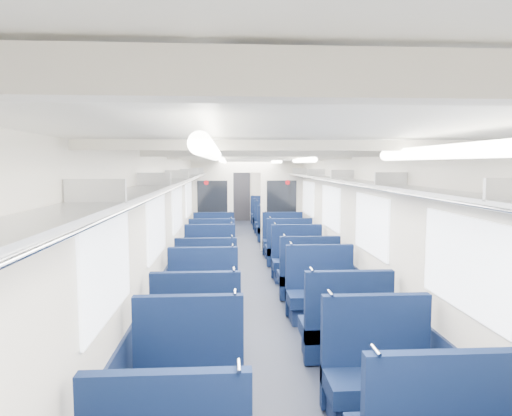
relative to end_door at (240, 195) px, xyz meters
name	(u,v)px	position (x,y,z in m)	size (l,w,h in m)	color
floor	(253,277)	(0.00, -8.94, -1.00)	(2.80, 18.00, 0.01)	black
ceiling	(253,157)	(0.00, -8.94, 1.35)	(2.80, 18.00, 0.01)	silver
wall_left	(180,218)	(-1.40, -8.94, 0.18)	(0.02, 18.00, 2.35)	beige
dado_left	(182,261)	(-1.39, -8.94, -0.65)	(0.03, 17.90, 0.70)	#0F1934
wall_right	(325,217)	(1.40, -8.94, 0.18)	(0.02, 18.00, 2.35)	beige
dado_right	(323,259)	(1.39, -8.94, -0.65)	(0.03, 17.90, 0.70)	#0F1934
wall_far	(240,191)	(0.00, 0.06, 0.18)	(2.80, 0.02, 2.35)	beige
luggage_rack_left	(189,177)	(-1.21, -8.94, 0.97)	(0.36, 17.40, 0.18)	#B2B5BA
luggage_rack_right	(316,176)	(1.21, -8.94, 0.97)	(0.36, 17.40, 0.18)	#B2B5BA
windows	(254,207)	(0.00, -9.40, 0.42)	(2.78, 15.60, 0.75)	white
ceiling_fittings	(254,160)	(0.00, -9.20, 1.29)	(2.70, 16.06, 0.11)	beige
end_door	(240,195)	(0.00, 0.00, 0.00)	(0.75, 0.06, 2.00)	black
bulkhead	(247,203)	(0.00, -6.21, 0.23)	(2.80, 0.10, 2.35)	beige
seat_6	(188,381)	(-0.83, -13.78, -0.67)	(0.97, 0.54, 1.09)	#0D1B3F
seat_7	(379,380)	(0.83, -13.86, -0.67)	(0.97, 0.54, 1.09)	#0D1B3F
seat_8	(197,332)	(-0.83, -12.65, -0.67)	(0.97, 0.54, 1.09)	#0D1B3F
seat_9	(345,331)	(0.83, -12.70, -0.67)	(0.97, 0.54, 1.09)	#0D1B3F
seat_10	(203,301)	(-0.83, -11.48, -0.67)	(0.97, 0.54, 1.09)	#0D1B3F
seat_11	(321,297)	(0.83, -11.39, -0.67)	(0.97, 0.54, 1.09)	#0D1B3F
seat_12	(207,281)	(-0.83, -10.43, -0.67)	(0.97, 0.54, 1.09)	#0D1B3F
seat_13	(308,278)	(0.83, -10.37, -0.67)	(0.97, 0.54, 1.09)	#0D1B3F
seat_14	(210,263)	(-0.83, -9.09, -0.67)	(0.97, 0.54, 1.09)	#0D1B3F
seat_15	(297,263)	(0.83, -9.22, -0.67)	(0.97, 0.54, 1.09)	#0D1B3F
seat_16	(212,251)	(-0.83, -7.93, -0.67)	(0.97, 0.54, 1.09)	#0D1B3F
seat_17	(289,250)	(0.83, -7.96, -0.67)	(0.97, 0.54, 1.09)	#0D1B3F
seat_18	(214,243)	(-0.83, -6.92, -0.67)	(0.97, 0.54, 1.09)	#0D1B3F
seat_19	(283,243)	(0.83, -6.97, -0.67)	(0.97, 0.54, 1.09)	#0D1B3F
seat_20	(216,231)	(-0.83, -4.92, -0.67)	(0.97, 0.54, 1.09)	#0D1B3F
seat_21	(274,230)	(0.83, -4.86, -0.67)	(0.97, 0.54, 1.09)	#0D1B3F
seat_22	(217,225)	(-0.83, -3.64, -0.67)	(0.97, 0.54, 1.09)	#0D1B3F
seat_23	(270,224)	(0.83, -3.58, -0.67)	(0.97, 0.54, 1.09)	#0D1B3F
seat_24	(218,220)	(-0.83, -2.49, -0.67)	(0.97, 0.54, 1.09)	#0D1B3F
seat_25	(267,220)	(0.83, -2.46, -0.67)	(0.97, 0.54, 1.09)	#0D1B3F
seat_26	(219,216)	(-0.83, -1.26, -0.67)	(0.97, 0.54, 1.09)	#0D1B3F
seat_27	(264,216)	(0.83, -1.25, -0.67)	(0.97, 0.54, 1.09)	#0D1B3F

